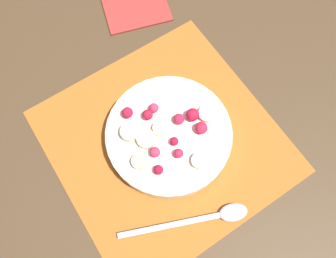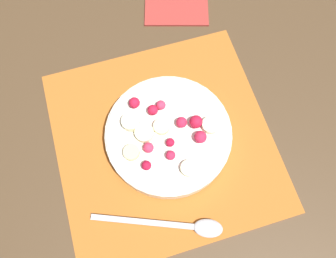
% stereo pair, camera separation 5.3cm
% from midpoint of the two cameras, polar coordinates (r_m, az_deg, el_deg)
% --- Properties ---
extents(ground_plane, '(3.00, 3.00, 0.00)m').
position_cam_midpoint_polar(ground_plane, '(0.57, 1.87, -2.33)').
color(ground_plane, '#4C3823').
extents(placemat, '(0.37, 0.37, 0.01)m').
position_cam_midpoint_polar(placemat, '(0.57, 1.88, -2.24)').
color(placemat, '#B26023').
rests_on(placemat, ground_plane).
extents(fruit_bowl, '(0.21, 0.21, 0.05)m').
position_cam_midpoint_polar(fruit_bowl, '(0.55, 2.71, -1.07)').
color(fruit_bowl, silver).
rests_on(fruit_bowl, placemat).
extents(spoon, '(0.10, 0.20, 0.01)m').
position_cam_midpoint_polar(spoon, '(0.54, 5.77, -16.85)').
color(spoon, '#B2B2B7').
rests_on(spoon, placemat).
extents(napkin, '(0.15, 0.16, 0.01)m').
position_cam_midpoint_polar(napkin, '(0.72, 3.73, 21.06)').
color(napkin, '#A3332D').
rests_on(napkin, ground_plane).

